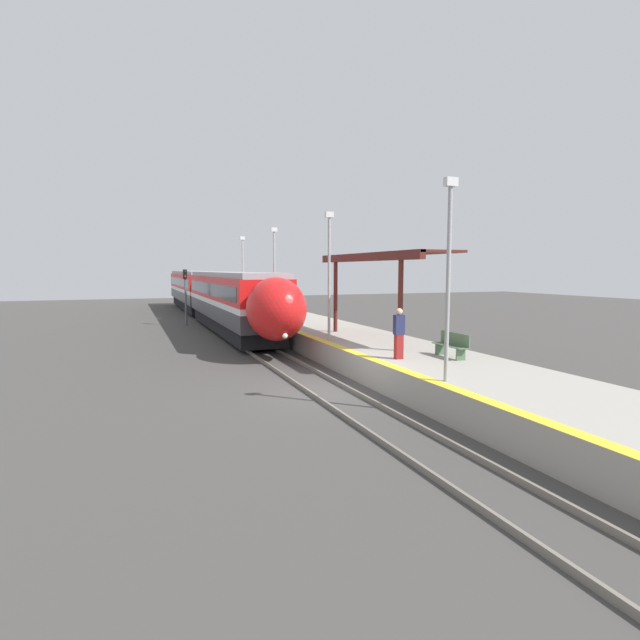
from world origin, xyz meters
The scene contains 13 objects.
ground_plane centered at (0.00, 0.00, 0.00)m, with size 120.00×120.00×0.00m, color #423F3D.
rail_left centered at (-0.72, 0.00, 0.07)m, with size 0.08×90.00×0.15m, color slate.
rail_right centered at (0.72, 0.00, 0.07)m, with size 0.08×90.00×0.15m, color slate.
train centered at (0.00, 25.25, 2.27)m, with size 2.79×41.11×3.95m.
platform_right centered at (3.84, 0.00, 0.49)m, with size 4.59×64.00×1.00m.
platform_bench centered at (4.55, -0.39, 1.46)m, with size 0.44×1.66×0.89m.
person_waiting centered at (2.62, 0.03, 1.93)m, with size 0.36×0.24×1.79m.
railway_signal centered at (-2.25, 22.25, 2.54)m, with size 0.28×0.28×4.12m.
lamppost_near centered at (2.07, -3.54, 4.19)m, with size 0.36×0.20×5.61m.
lamppost_mid centered at (2.07, 5.16, 4.19)m, with size 0.36×0.20×5.61m.
lamppost_far centered at (2.07, 13.86, 4.19)m, with size 0.36×0.20×5.61m.
lamppost_farthest centered at (2.07, 22.56, 4.19)m, with size 0.36×0.20×5.61m.
station_canopy centered at (4.14, 4.79, 4.56)m, with size 2.02×9.40×3.86m.
Camera 1 is at (-6.21, -15.12, 4.13)m, focal length 28.00 mm.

